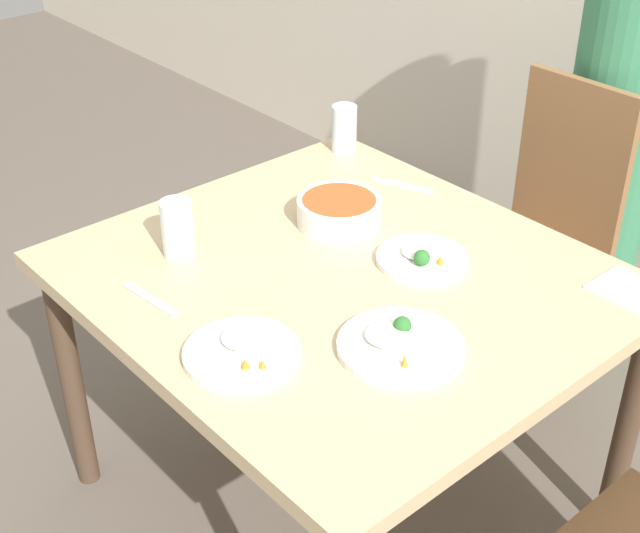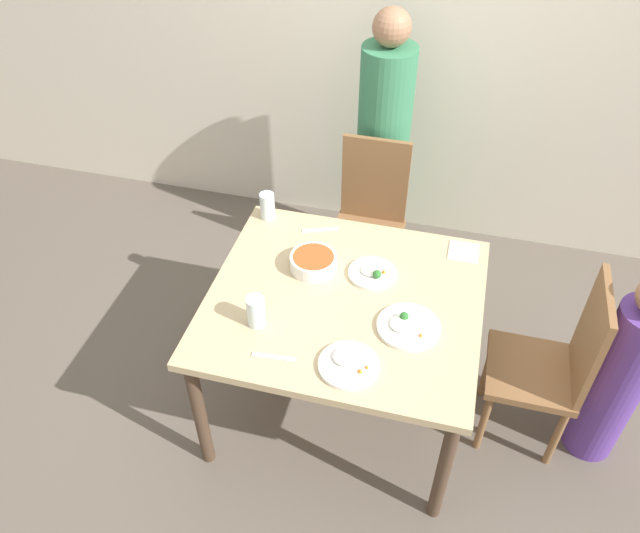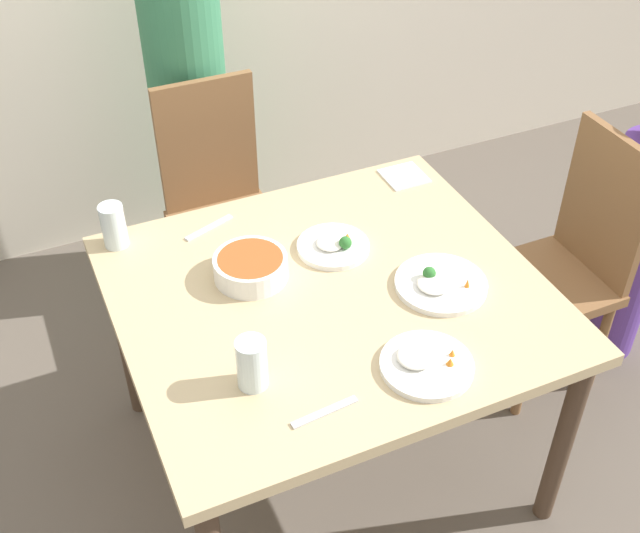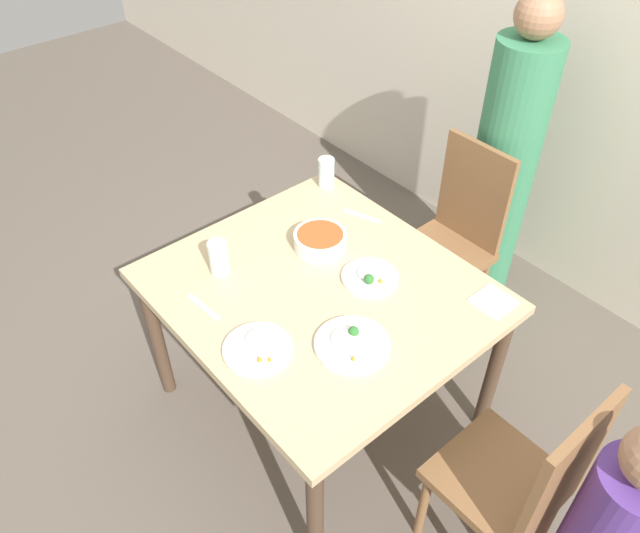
# 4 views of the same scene
# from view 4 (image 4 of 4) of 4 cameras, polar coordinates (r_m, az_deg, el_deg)

# --- Properties ---
(ground_plane) EXTENTS (10.00, 10.00, 0.00)m
(ground_plane) POSITION_cam_4_polar(r_m,az_deg,el_deg) (2.99, 0.05, -12.49)
(ground_plane) COLOR #60564C
(wall_back) EXTENTS (10.00, 0.06, 2.70)m
(wall_back) POSITION_cam_4_polar(r_m,az_deg,el_deg) (3.23, 23.80, 19.13)
(wall_back) COLOR beige
(wall_back) RESTS_ON ground_plane
(dining_table) EXTENTS (1.20, 1.09, 0.76)m
(dining_table) POSITION_cam_4_polar(r_m,az_deg,el_deg) (2.47, 0.06, -3.29)
(dining_table) COLOR tan
(dining_table) RESTS_ON ground_plane
(chair_adult_spot) EXTENTS (0.40, 0.40, 0.98)m
(chair_adult_spot) POSITION_cam_4_polar(r_m,az_deg,el_deg) (3.10, 12.08, 2.80)
(chair_adult_spot) COLOR brown
(chair_adult_spot) RESTS_ON ground_plane
(chair_child_spot) EXTENTS (0.40, 0.40, 0.98)m
(chair_child_spot) POSITION_cam_4_polar(r_m,az_deg,el_deg) (2.28, 17.93, -18.21)
(chair_child_spot) COLOR brown
(chair_child_spot) RESTS_ON ground_plane
(person_adult) EXTENTS (0.30, 0.30, 1.60)m
(person_adult) POSITION_cam_4_polar(r_m,az_deg,el_deg) (3.19, 16.35, 8.32)
(person_adult) COLOR #387F56
(person_adult) RESTS_ON ground_plane
(bowl_curry) EXTENTS (0.22, 0.22, 0.07)m
(bowl_curry) POSITION_cam_4_polar(r_m,az_deg,el_deg) (2.57, 0.00, 2.41)
(bowl_curry) COLOR white
(bowl_curry) RESTS_ON dining_table
(plate_rice_adult) EXTENTS (0.22, 0.22, 0.06)m
(plate_rice_adult) POSITION_cam_4_polar(r_m,az_deg,el_deg) (2.44, 4.57, -0.96)
(plate_rice_adult) COLOR white
(plate_rice_adult) RESTS_ON dining_table
(plate_rice_child) EXTENTS (0.24, 0.24, 0.04)m
(plate_rice_child) POSITION_cam_4_polar(r_m,az_deg,el_deg) (2.19, -5.70, -7.38)
(plate_rice_child) COLOR white
(plate_rice_child) RESTS_ON dining_table
(plate_noodles) EXTENTS (0.27, 0.27, 0.06)m
(plate_noodles) POSITION_cam_4_polar(r_m,az_deg,el_deg) (2.20, 2.89, -7.05)
(plate_noodles) COLOR white
(plate_noodles) RESTS_ON dining_table
(glass_water_tall) EXTENTS (0.08, 0.08, 0.14)m
(glass_water_tall) POSITION_cam_4_polar(r_m,az_deg,el_deg) (2.91, 0.58, 8.59)
(glass_water_tall) COLOR silver
(glass_water_tall) RESTS_ON dining_table
(glass_water_short) EXTENTS (0.08, 0.08, 0.14)m
(glass_water_short) POSITION_cam_4_polar(r_m,az_deg,el_deg) (2.46, -9.22, 0.80)
(glass_water_short) COLOR silver
(glass_water_short) RESTS_ON dining_table
(napkin_folded) EXTENTS (0.14, 0.14, 0.01)m
(napkin_folded) POSITION_cam_4_polar(r_m,az_deg,el_deg) (2.44, 15.55, -3.09)
(napkin_folded) COLOR white
(napkin_folded) RESTS_ON dining_table
(fork_steel) EXTENTS (0.18, 0.04, 0.01)m
(fork_steel) POSITION_cam_4_polar(r_m,az_deg,el_deg) (2.37, -10.62, -3.65)
(fork_steel) COLOR silver
(fork_steel) RESTS_ON dining_table
(spoon_steel) EXTENTS (0.18, 0.08, 0.01)m
(spoon_steel) POSITION_cam_4_polar(r_m,az_deg,el_deg) (2.76, 3.87, 4.64)
(spoon_steel) COLOR silver
(spoon_steel) RESTS_ON dining_table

